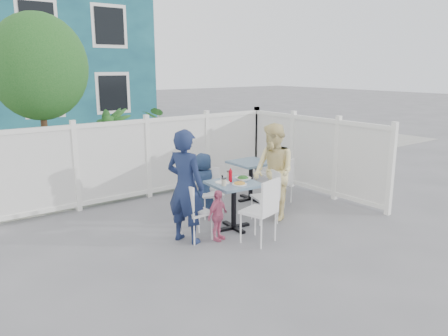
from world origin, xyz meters
TOP-DOWN VIEW (x-y plane):
  - ground at (0.00, 0.00)m, footprint 80.00×80.00m
  - near_sidewalk at (0.00, 3.80)m, footprint 24.00×2.60m
  - street at (0.00, 7.50)m, footprint 24.00×5.00m
  - far_sidewalk at (0.00, 10.60)m, footprint 24.00×1.60m
  - fence_back at (0.10, 2.40)m, footprint 5.86×0.08m
  - fence_right at (3.00, 0.60)m, footprint 0.08×3.66m
  - tree at (-1.60, 3.30)m, footprint 1.80×1.62m
  - potted_shrub_a at (-0.41, 3.10)m, footprint 1.29×1.29m
  - potted_shrub_b at (1.20, 3.00)m, footprint 2.00×1.96m
  - main_table at (0.36, -0.07)m, footprint 0.81×0.81m
  - spare_table at (1.63, 0.99)m, footprint 0.74×0.74m
  - chair_left at (-0.46, -0.08)m, footprint 0.40×0.42m
  - chair_right at (1.06, -0.14)m, footprint 0.49×0.50m
  - chair_back at (0.45, 0.71)m, footprint 0.49×0.48m
  - chair_near at (0.32, -0.82)m, footprint 0.55×0.54m
  - chair_spare at (1.92, 0.36)m, footprint 0.53×0.52m
  - man at (-0.54, -0.04)m, footprint 0.63×0.74m
  - woman at (1.22, -0.08)m, footprint 0.78×0.92m
  - boy at (0.37, 0.82)m, footprint 0.58×0.41m
  - toddler at (-0.14, -0.30)m, footprint 0.50×0.33m
  - plate_main at (0.35, -0.22)m, footprint 0.23×0.23m
  - plate_side at (0.20, 0.03)m, footprint 0.24×0.24m
  - salad_bowl at (0.54, -0.07)m, footprint 0.25×0.25m
  - coffee_cup_a at (0.11, -0.12)m, footprint 0.07×0.07m
  - coffee_cup_b at (0.45, 0.17)m, footprint 0.08×0.08m
  - ketchup_bottle at (0.34, 0.00)m, footprint 0.06×0.06m
  - salt_shaker at (0.30, 0.20)m, footprint 0.03×0.03m
  - pepper_shaker at (0.31, 0.19)m, footprint 0.03×0.03m

SIDE VIEW (x-z plane):
  - ground at x=0.00m, z-range 0.00..0.00m
  - street at x=0.00m, z-range 0.00..0.01m
  - near_sidewalk at x=0.00m, z-range 0.00..0.01m
  - far_sidewalk at x=0.00m, z-range 0.00..0.01m
  - toddler at x=-0.14m, z-range 0.00..0.79m
  - chair_back at x=0.45m, z-range 0.07..0.91m
  - chair_right at x=1.06m, z-range 0.07..0.96m
  - chair_spare at x=1.92m, z-range 0.07..0.96m
  - chair_left at x=-0.46m, z-range 0.07..0.97m
  - boy at x=0.37m, z-range 0.00..1.13m
  - chair_near at x=0.32m, z-range 0.08..1.08m
  - spare_table at x=1.63m, z-range 0.21..0.99m
  - main_table at x=0.36m, z-range 0.22..1.00m
  - fence_right at x=3.00m, z-range -0.02..1.58m
  - fence_back at x=0.10m, z-range -0.02..1.58m
  - plate_main at x=0.35m, z-range 0.78..0.80m
  - plate_side at x=0.20m, z-range 0.78..0.80m
  - salad_bowl at x=0.54m, z-range 0.78..0.84m
  - salt_shaker at x=0.30m, z-range 0.78..0.85m
  - pepper_shaker at x=0.31m, z-range 0.78..0.86m
  - woman at x=1.22m, z-range 0.00..1.67m
  - coffee_cup_a at x=0.11m, z-range 0.78..0.89m
  - potted_shrub_b at x=1.20m, z-range 0.00..1.69m
  - coffee_cup_b at x=0.45m, z-range 0.78..0.90m
  - man at x=-0.54m, z-range 0.00..1.73m
  - ketchup_bottle at x=0.34m, z-range 0.78..0.97m
  - potted_shrub_a at x=-0.41m, z-range 0.00..1.77m
  - tree at x=-1.60m, z-range 0.80..4.39m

